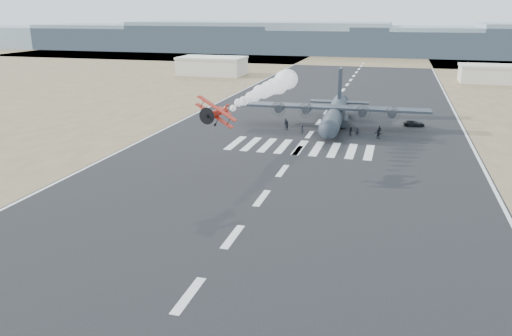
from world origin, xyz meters
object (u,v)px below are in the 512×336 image
at_px(support_vehicle, 414,123).
at_px(crew_f, 378,134).
at_px(crew_c, 302,129).
at_px(crew_g, 286,122).
at_px(aerobatic_biplane, 216,113).
at_px(crew_d, 379,130).
at_px(crew_a, 357,132).
at_px(crew_b, 351,131).
at_px(hangar_right, 491,74).
at_px(transport_aircraft, 335,113).
at_px(crew_h, 287,126).
at_px(crew_e, 322,127).
at_px(hangar_left, 212,66).

distance_m(support_vehicle, crew_f, 14.61).
bearing_deg(crew_c, crew_g, 173.76).
relative_size(aerobatic_biplane, crew_d, 3.27).
bearing_deg(crew_a, crew_b, -157.17).
relative_size(hangar_right, crew_c, 12.50).
xyz_separation_m(transport_aircraft, crew_h, (-8.81, -6.41, -1.92)).
height_order(crew_e, crew_g, crew_e).
xyz_separation_m(crew_c, crew_g, (-4.35, 4.92, 0.06)).
bearing_deg(hangar_right, crew_f, -110.23).
distance_m(aerobatic_biplane, crew_g, 35.92).
height_order(crew_b, crew_e, crew_e).
xyz_separation_m(hangar_left, crew_e, (53.85, -81.81, -2.49)).
bearing_deg(aerobatic_biplane, crew_f, 58.17).
bearing_deg(crew_g, crew_f, -37.19).
height_order(aerobatic_biplane, crew_b, aerobatic_biplane).
xyz_separation_m(hangar_left, crew_c, (50.31, -84.27, -2.59)).
distance_m(hangar_left, crew_g, 91.73).
xyz_separation_m(transport_aircraft, crew_f, (9.28, -8.77, -1.94)).
height_order(hangar_left, crew_e, hangar_left).
bearing_deg(crew_f, crew_c, 12.88).
bearing_deg(support_vehicle, crew_g, 101.80).
distance_m(crew_a, crew_d, 4.44).
height_order(crew_a, crew_g, crew_g).
distance_m(crew_e, crew_f, 11.48).
xyz_separation_m(aerobatic_biplane, crew_e, (10.42, 32.33, -8.48)).
relative_size(crew_f, crew_h, 0.98).
relative_size(crew_c, crew_g, 0.93).
bearing_deg(crew_e, hangar_right, -115.43).
height_order(crew_b, crew_d, crew_d).
relative_size(aerobatic_biplane, crew_c, 3.62).
relative_size(crew_b, crew_f, 0.98).
distance_m(hangar_right, aerobatic_biplane, 131.21).
xyz_separation_m(crew_d, crew_g, (-19.12, 2.12, -0.03)).
xyz_separation_m(crew_d, crew_h, (-18.18, -0.71, -0.01)).
bearing_deg(aerobatic_biplane, crew_c, 81.28).
height_order(crew_d, crew_e, crew_e).
relative_size(hangar_left, crew_b, 14.19).
relative_size(support_vehicle, crew_g, 2.43).
xyz_separation_m(crew_a, crew_h, (-14.13, 1.12, 0.12)).
height_order(hangar_right, crew_b, hangar_right).
xyz_separation_m(hangar_left, support_vehicle, (71.78, -71.61, -2.81)).
xyz_separation_m(support_vehicle, crew_e, (-17.92, -10.20, 0.33)).
bearing_deg(crew_f, crew_e, 0.20).
relative_size(transport_aircraft, crew_c, 23.12).
bearing_deg(crew_a, crew_c, -175.51).
bearing_deg(crew_f, crew_h, 6.52).
bearing_deg(crew_d, hangar_right, -156.50).
bearing_deg(crew_c, support_vehicle, 72.82).
xyz_separation_m(hangar_right, crew_a, (-36.96, -88.30, -2.23)).
xyz_separation_m(aerobatic_biplane, support_vehicle, (28.34, 42.54, -8.81)).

